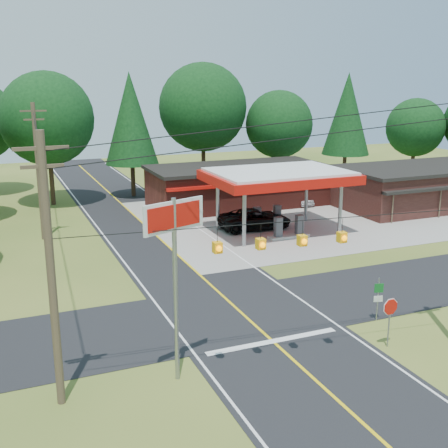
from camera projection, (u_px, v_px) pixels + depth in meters
name	position (u px, v px, depth m)	size (l,w,h in m)	color
ground	(240.00, 312.00, 28.74)	(120.00, 120.00, 0.00)	#4A6022
main_highway	(240.00, 312.00, 28.74)	(8.00, 120.00, 0.02)	black
cross_road	(240.00, 312.00, 28.74)	(70.00, 7.00, 0.02)	black
lane_center_yellow	(240.00, 312.00, 28.74)	(0.15, 110.00, 0.00)	yellow
gas_canopy	(279.00, 178.00, 42.63)	(10.60, 7.40, 4.88)	gray
convenience_store	(237.00, 185.00, 52.51)	(16.40, 7.55, 3.80)	#581F19
strip_building	(441.00, 184.00, 52.94)	(20.40, 8.75, 3.80)	#341815
utility_pole_near_left	(51.00, 269.00, 19.43)	(1.80, 0.30, 10.00)	#473828
utility_pole_far_left	(38.00, 170.00, 40.54)	(1.80, 0.30, 10.00)	#473828
utility_pole_north	(39.00, 149.00, 56.41)	(0.30, 0.30, 9.50)	#473828
overhead_beacons	(282.00, 224.00, 21.44)	(17.04, 2.04, 1.03)	black
treeline_backdrop	(136.00, 128.00, 48.62)	(70.27, 51.59, 13.30)	#332316
suv_car	(255.00, 219.00, 44.37)	(5.86, 5.86, 1.63)	black
sedan_car	(300.00, 198.00, 53.15)	(3.66, 3.66, 1.25)	white
big_stop_sign	(175.00, 246.00, 21.01)	(2.60, 1.02, 7.37)	gray
octagonal_stop_sign	(390.00, 311.00, 24.60)	(0.81, 0.11, 2.33)	gray
route_sign_post	(378.00, 295.00, 27.41)	(0.45, 0.14, 2.24)	gray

